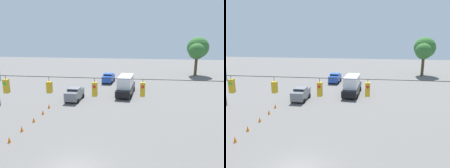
# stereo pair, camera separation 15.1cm
# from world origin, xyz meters

# --- Properties ---
(overhead_signal_span) EXTENTS (23.04, 0.38, 7.36)m
(overhead_signal_span) POSITION_xyz_m (-0.00, -0.63, 4.78)
(overhead_signal_span) COLOR slate
(overhead_signal_span) RESTS_ON ground_plane
(box_truck_black_oncoming_deep) EXTENTS (2.87, 7.41, 3.10)m
(box_truck_black_oncoming_deep) POSITION_xyz_m (-2.49, -20.78, 1.52)
(box_truck_black_oncoming_deep) COLOR black
(box_truck_black_oncoming_deep) RESTS_ON ground_plane
(sedan_blue_withflow_deep) EXTENTS (2.31, 4.10, 1.85)m
(sedan_blue_withflow_deep) POSITION_xyz_m (1.47, -28.94, 0.97)
(sedan_blue_withflow_deep) COLOR #234CB2
(sedan_blue_withflow_deep) RESTS_ON ground_plane
(sedan_grey_withflow_far) EXTENTS (2.14, 4.11, 1.91)m
(sedan_grey_withflow_far) POSITION_xyz_m (4.81, -16.73, 0.99)
(sedan_grey_withflow_far) COLOR slate
(sedan_grey_withflow_far) RESTS_ON ground_plane
(traffic_cone_nearest) EXTENTS (0.31, 0.31, 0.55)m
(traffic_cone_nearest) POSITION_xyz_m (7.05, -3.52, 0.28)
(traffic_cone_nearest) COLOR orange
(traffic_cone_nearest) RESTS_ON ground_plane
(traffic_cone_second) EXTENTS (0.31, 0.31, 0.55)m
(traffic_cone_second) POSITION_xyz_m (7.12, -5.83, 0.28)
(traffic_cone_second) COLOR orange
(traffic_cone_second) RESTS_ON ground_plane
(traffic_cone_third) EXTENTS (0.31, 0.31, 0.55)m
(traffic_cone_third) POSITION_xyz_m (7.03, -8.23, 0.28)
(traffic_cone_third) COLOR orange
(traffic_cone_third) RESTS_ON ground_plane
(traffic_cone_fourth) EXTENTS (0.31, 0.31, 0.55)m
(traffic_cone_fourth) POSITION_xyz_m (7.02, -10.60, 0.28)
(traffic_cone_fourth) COLOR orange
(traffic_cone_fourth) RESTS_ON ground_plane
(traffic_cone_fifth) EXTENTS (0.31, 0.31, 0.55)m
(traffic_cone_fifth) POSITION_xyz_m (7.18, -12.85, 0.28)
(traffic_cone_fifth) COLOR orange
(traffic_cone_fifth) RESTS_ON ground_plane
(tree_horizon_left) EXTENTS (3.61, 3.61, 7.49)m
(tree_horizon_left) POSITION_xyz_m (-17.30, -37.88, 5.62)
(tree_horizon_left) COLOR #4C3823
(tree_horizon_left) RESTS_ON ground_plane
(tree_horizon_right) EXTENTS (4.87, 4.87, 8.80)m
(tree_horizon_right) POSITION_xyz_m (-17.99, -39.87, 6.34)
(tree_horizon_right) COLOR #4C3823
(tree_horizon_right) RESTS_ON ground_plane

